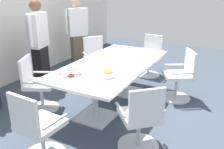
{
  "coord_description": "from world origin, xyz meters",
  "views": [
    {
      "loc": [
        -3.41,
        -1.83,
        2.01
      ],
      "look_at": [
        0.0,
        0.0,
        0.55
      ],
      "focal_mm": 38.89,
      "sensor_mm": 36.0,
      "label": 1
    }
  ],
  "objects_px": {
    "office_chair_0": "(96,60)",
    "person_standing_2": "(77,32)",
    "office_chair_2": "(38,131)",
    "plate_stack": "(93,66)",
    "office_chair_1": "(37,87)",
    "office_chair_3": "(141,122)",
    "snack_bowl_cookies": "(100,54)",
    "person_standing_1": "(39,43)",
    "conference_table": "(112,70)",
    "office_chair_5": "(150,58)",
    "office_chair_4": "(180,78)",
    "snack_bowl_chips_orange": "(108,74)",
    "donut_platter": "(70,73)"
  },
  "relations": [
    {
      "from": "conference_table",
      "to": "person_standing_2",
      "type": "xyz_separation_m",
      "value": [
        1.37,
        1.69,
        0.26
      ]
    },
    {
      "from": "person_standing_2",
      "to": "donut_platter",
      "type": "relative_size",
      "value": 4.5
    },
    {
      "from": "office_chair_2",
      "to": "snack_bowl_cookies",
      "type": "distance_m",
      "value": 2.03
    },
    {
      "from": "conference_table",
      "to": "office_chair_2",
      "type": "height_order",
      "value": "office_chair_2"
    },
    {
      "from": "office_chair_0",
      "to": "office_chair_2",
      "type": "height_order",
      "value": "same"
    },
    {
      "from": "snack_bowl_cookies",
      "to": "donut_platter",
      "type": "distance_m",
      "value": 1.0
    },
    {
      "from": "conference_table",
      "to": "office_chair_5",
      "type": "relative_size",
      "value": 2.64
    },
    {
      "from": "person_standing_2",
      "to": "snack_bowl_cookies",
      "type": "distance_m",
      "value": 1.71
    },
    {
      "from": "office_chair_5",
      "to": "office_chair_3",
      "type": "bearing_deg",
      "value": 113.2
    },
    {
      "from": "office_chair_3",
      "to": "person_standing_1",
      "type": "relative_size",
      "value": 0.52
    },
    {
      "from": "office_chair_0",
      "to": "person_standing_1",
      "type": "relative_size",
      "value": 0.52
    },
    {
      "from": "office_chair_3",
      "to": "snack_bowl_cookies",
      "type": "distance_m",
      "value": 1.82
    },
    {
      "from": "person_standing_1",
      "to": "snack_bowl_cookies",
      "type": "relative_size",
      "value": 7.7
    },
    {
      "from": "office_chair_0",
      "to": "office_chair_5",
      "type": "bearing_deg",
      "value": 167.42
    },
    {
      "from": "office_chair_0",
      "to": "person_standing_1",
      "type": "height_order",
      "value": "person_standing_1"
    },
    {
      "from": "plate_stack",
      "to": "office_chair_2",
      "type": "bearing_deg",
      "value": -175.31
    },
    {
      "from": "snack_bowl_cookies",
      "to": "donut_platter",
      "type": "xyz_separation_m",
      "value": [
        -1.0,
        -0.08,
        -0.03
      ]
    },
    {
      "from": "office_chair_4",
      "to": "person_standing_2",
      "type": "xyz_separation_m",
      "value": [
        0.6,
        2.68,
        0.48
      ]
    },
    {
      "from": "conference_table",
      "to": "person_standing_1",
      "type": "bearing_deg",
      "value": 88.45
    },
    {
      "from": "person_standing_1",
      "to": "donut_platter",
      "type": "xyz_separation_m",
      "value": [
        -0.78,
        -1.35,
        -0.13
      ]
    },
    {
      "from": "office_chair_3",
      "to": "office_chair_5",
      "type": "relative_size",
      "value": 1.0
    },
    {
      "from": "office_chair_0",
      "to": "donut_platter",
      "type": "relative_size",
      "value": 2.4
    },
    {
      "from": "person_standing_2",
      "to": "snack_bowl_chips_orange",
      "type": "xyz_separation_m",
      "value": [
        -1.96,
        -1.94,
        -0.08
      ]
    },
    {
      "from": "office_chair_1",
      "to": "snack_bowl_cookies",
      "type": "height_order",
      "value": "office_chair_1"
    },
    {
      "from": "conference_table",
      "to": "office_chair_5",
      "type": "height_order",
      "value": "office_chair_5"
    },
    {
      "from": "office_chair_0",
      "to": "office_chair_3",
      "type": "height_order",
      "value": "same"
    },
    {
      "from": "plate_stack",
      "to": "snack_bowl_cookies",
      "type": "bearing_deg",
      "value": 19.76
    },
    {
      "from": "office_chair_4",
      "to": "snack_bowl_chips_orange",
      "type": "bearing_deg",
      "value": 119.78
    },
    {
      "from": "conference_table",
      "to": "person_standing_1",
      "type": "relative_size",
      "value": 1.38
    },
    {
      "from": "conference_table",
      "to": "snack_bowl_chips_orange",
      "type": "bearing_deg",
      "value": -157.26
    },
    {
      "from": "plate_stack",
      "to": "snack_bowl_chips_orange",
      "type": "bearing_deg",
      "value": -122.72
    },
    {
      "from": "office_chair_1",
      "to": "person_standing_2",
      "type": "distance_m",
      "value": 2.29
    },
    {
      "from": "conference_table",
      "to": "snack_bowl_chips_orange",
      "type": "xyz_separation_m",
      "value": [
        -0.59,
        -0.25,
        0.18
      ]
    },
    {
      "from": "office_chair_3",
      "to": "person_standing_2",
      "type": "relative_size",
      "value": 0.53
    },
    {
      "from": "donut_platter",
      "to": "snack_bowl_chips_orange",
      "type": "bearing_deg",
      "value": -76.01
    },
    {
      "from": "person_standing_2",
      "to": "plate_stack",
      "type": "bearing_deg",
      "value": 73.46
    },
    {
      "from": "office_chair_0",
      "to": "person_standing_1",
      "type": "bearing_deg",
      "value": 0.45
    },
    {
      "from": "conference_table",
      "to": "office_chair_1",
      "type": "xyz_separation_m",
      "value": [
        -0.76,
        0.99,
        -0.22
      ]
    },
    {
      "from": "office_chair_0",
      "to": "office_chair_1",
      "type": "bearing_deg",
      "value": 37.57
    },
    {
      "from": "office_chair_1",
      "to": "office_chair_4",
      "type": "relative_size",
      "value": 1.0
    },
    {
      "from": "office_chair_0",
      "to": "person_standing_2",
      "type": "relative_size",
      "value": 0.53
    },
    {
      "from": "conference_table",
      "to": "snack_bowl_chips_orange",
      "type": "distance_m",
      "value": 0.67
    },
    {
      "from": "conference_table",
      "to": "office_chair_1",
      "type": "distance_m",
      "value": 1.27
    },
    {
      "from": "office_chair_2",
      "to": "donut_platter",
      "type": "distance_m",
      "value": 1.06
    },
    {
      "from": "conference_table",
      "to": "office_chair_3",
      "type": "distance_m",
      "value": 1.34
    },
    {
      "from": "person_standing_2",
      "to": "donut_platter",
      "type": "bearing_deg",
      "value": 65.01
    },
    {
      "from": "office_chair_0",
      "to": "office_chair_4",
      "type": "bearing_deg",
      "value": 124.56
    },
    {
      "from": "office_chair_2",
      "to": "person_standing_1",
      "type": "height_order",
      "value": "person_standing_1"
    },
    {
      "from": "person_standing_2",
      "to": "plate_stack",
      "type": "height_order",
      "value": "person_standing_2"
    },
    {
      "from": "office_chair_0",
      "to": "person_standing_2",
      "type": "distance_m",
      "value": 1.0
    }
  ]
}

